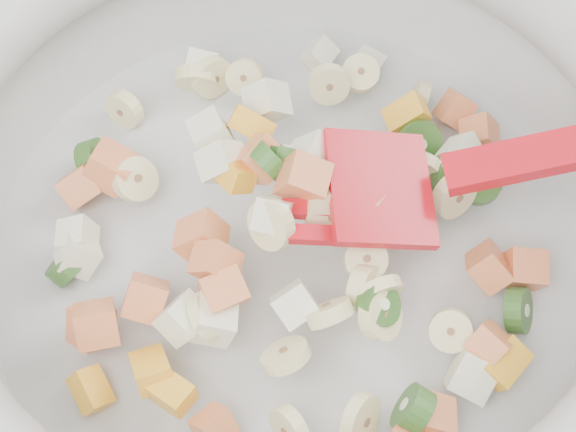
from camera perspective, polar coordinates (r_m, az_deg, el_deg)
mixing_bowl at (r=0.46m, az=0.06°, el=1.02°), size 0.48×0.43×0.13m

